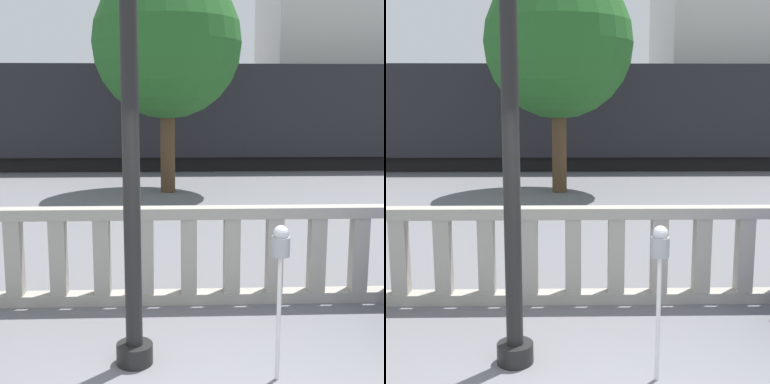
{
  "view_description": "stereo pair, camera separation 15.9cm",
  "coord_description": "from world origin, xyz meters",
  "views": [
    {
      "loc": [
        -0.5,
        -3.44,
        2.56
      ],
      "look_at": [
        -0.19,
        4.12,
        1.27
      ],
      "focal_mm": 50.0,
      "sensor_mm": 36.0,
      "label": 1
    },
    {
      "loc": [
        -0.34,
        -3.45,
        2.56
      ],
      "look_at": [
        -0.19,
        4.12,
        1.27
      ],
      "focal_mm": 50.0,
      "sensor_mm": 36.0,
      "label": 2
    }
  ],
  "objects": [
    {
      "name": "lamppost",
      "position": [
        -0.87,
        1.52,
        3.26
      ],
      "size": [
        0.36,
        0.36,
        6.63
      ],
      "color": "black",
      "rests_on": "ground"
    },
    {
      "name": "train_near",
      "position": [
        0.24,
        17.38,
        2.02
      ],
      "size": [
        27.4,
        3.19,
        4.47
      ],
      "color": "black",
      "rests_on": "ground"
    },
    {
      "name": "building_block",
      "position": [
        8.95,
        22.54,
        6.83
      ],
      "size": [
        9.77,
        6.87,
        13.67
      ],
      "color": "beige",
      "rests_on": "ground"
    },
    {
      "name": "parking_meter",
      "position": [
        0.48,
        1.15,
        1.18
      ],
      "size": [
        0.17,
        0.17,
        1.47
      ],
      "color": "silver",
      "rests_on": "ground"
    },
    {
      "name": "tree_left",
      "position": [
        -0.57,
        11.65,
        4.11
      ],
      "size": [
        4.12,
        4.12,
        6.19
      ],
      "color": "#4C3823",
      "rests_on": "ground"
    },
    {
      "name": "balustrade",
      "position": [
        -0.0,
        3.12,
        0.63
      ],
      "size": [
        14.57,
        0.24,
        1.25
      ],
      "color": "#9E998E",
      "rests_on": "ground"
    }
  ]
}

